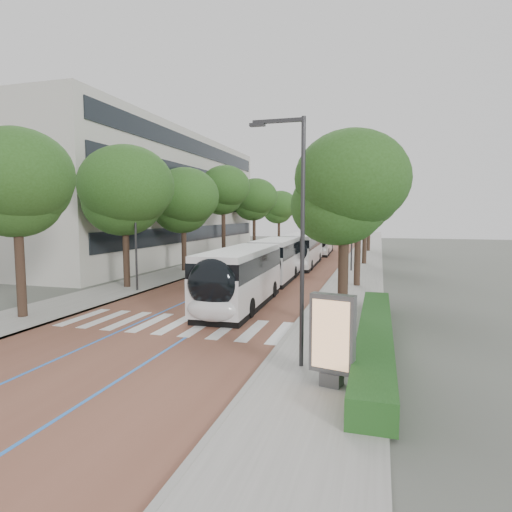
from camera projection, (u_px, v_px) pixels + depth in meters
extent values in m
plane|color=#51544C|center=(161.00, 330.00, 18.81)|extent=(160.00, 160.00, 0.00)
cube|color=brown|center=(308.00, 253.00, 57.04)|extent=(11.00, 140.00, 0.02)
cube|color=gray|center=(254.00, 251.00, 59.12)|extent=(4.00, 140.00, 0.12)
cube|color=gray|center=(366.00, 254.00, 54.96)|extent=(4.00, 140.00, 0.12)
cube|color=gray|center=(267.00, 251.00, 58.59)|extent=(0.20, 140.00, 0.14)
cube|color=gray|center=(351.00, 253.00, 55.49)|extent=(0.20, 140.00, 0.14)
cube|color=silver|center=(83.00, 317.00, 21.10)|extent=(0.55, 3.60, 0.01)
cube|color=silver|center=(105.00, 319.00, 20.75)|extent=(0.55, 3.60, 0.01)
cube|color=silver|center=(128.00, 321.00, 20.41)|extent=(0.55, 3.60, 0.01)
cube|color=silver|center=(151.00, 322.00, 20.06)|extent=(0.55, 3.60, 0.01)
cube|color=silver|center=(175.00, 324.00, 19.71)|extent=(0.55, 3.60, 0.01)
cube|color=silver|center=(200.00, 326.00, 19.36)|extent=(0.55, 3.60, 0.01)
cube|color=silver|center=(226.00, 328.00, 19.02)|extent=(0.55, 3.60, 0.01)
cube|color=silver|center=(253.00, 330.00, 18.67)|extent=(0.55, 3.60, 0.01)
cube|color=silver|center=(281.00, 333.00, 18.32)|extent=(0.55, 3.60, 0.01)
cube|color=blue|center=(296.00, 252.00, 57.49)|extent=(0.12, 126.00, 0.01)
cube|color=blue|center=(320.00, 253.00, 56.60)|extent=(0.12, 126.00, 0.01)
cube|color=#A19F95|center=(128.00, 198.00, 50.31)|extent=(18.00, 40.00, 14.00)
cube|color=black|center=(199.00, 233.00, 48.19)|extent=(0.12, 38.00, 1.60)
cube|color=black|center=(199.00, 204.00, 47.88)|extent=(0.12, 38.00, 1.60)
cube|color=black|center=(198.00, 175.00, 47.57)|extent=(0.12, 38.00, 1.60)
cube|color=black|center=(198.00, 148.00, 47.28)|extent=(0.12, 38.00, 1.60)
cube|color=#1C4718|center=(375.00, 335.00, 16.24)|extent=(1.20, 14.00, 0.80)
cylinder|color=#2E2E30|center=(302.00, 244.00, 13.66)|extent=(0.14, 0.14, 8.00)
cube|color=#2E2E30|center=(279.00, 121.00, 13.50)|extent=(1.70, 0.12, 0.12)
cube|color=#2E2E30|center=(257.00, 125.00, 13.71)|extent=(0.50, 0.20, 0.10)
cylinder|color=#2E2E30|center=(352.00, 225.00, 37.55)|extent=(0.14, 0.14, 8.00)
cube|color=#2E2E30|center=(344.00, 181.00, 37.40)|extent=(1.70, 0.12, 0.12)
cube|color=#2E2E30|center=(336.00, 182.00, 37.60)|extent=(0.50, 0.20, 0.10)
cylinder|color=#2E2E30|center=(136.00, 229.00, 27.75)|extent=(0.14, 0.14, 8.00)
cylinder|color=black|center=(21.00, 273.00, 20.68)|extent=(0.44, 0.44, 4.49)
ellipsoid|color=#234817|center=(16.00, 188.00, 20.28)|extent=(5.17, 5.17, 4.40)
cylinder|color=black|center=(126.00, 255.00, 29.28)|extent=(0.44, 0.44, 4.54)
ellipsoid|color=#234817|center=(124.00, 195.00, 28.88)|extent=(6.33, 6.33, 5.38)
cylinder|color=black|center=(184.00, 248.00, 37.89)|extent=(0.44, 0.44, 4.29)
ellipsoid|color=#234817|center=(183.00, 203.00, 37.51)|extent=(5.90, 5.90, 5.01)
cylinder|color=black|center=(224.00, 236.00, 47.40)|extent=(0.44, 0.44, 5.32)
ellipsoid|color=#234817|center=(223.00, 192.00, 46.93)|extent=(5.46, 5.46, 4.64)
cylinder|color=black|center=(254.00, 234.00, 58.89)|extent=(0.44, 0.44, 4.87)
ellipsoid|color=#234817|center=(254.00, 201.00, 58.46)|extent=(5.92, 5.92, 5.03)
cylinder|color=black|center=(279.00, 232.00, 73.26)|extent=(0.44, 0.44, 4.31)
ellipsoid|color=#234817|center=(279.00, 209.00, 72.88)|extent=(5.71, 5.71, 4.85)
cylinder|color=black|center=(343.00, 283.00, 18.38)|extent=(0.44, 0.44, 4.23)
ellipsoid|color=#234817|center=(345.00, 193.00, 18.01)|extent=(4.77, 4.77, 4.05)
cylinder|color=black|center=(357.00, 253.00, 29.83)|extent=(0.44, 0.44, 4.77)
ellipsoid|color=#234817|center=(359.00, 190.00, 29.41)|extent=(5.82, 5.82, 4.95)
cylinder|color=black|center=(364.00, 245.00, 43.24)|extent=(0.44, 0.44, 4.09)
ellipsoid|color=#234817|center=(365.00, 208.00, 42.88)|extent=(5.62, 5.62, 4.78)
cylinder|color=black|center=(369.00, 236.00, 58.53)|extent=(0.44, 0.44, 4.16)
ellipsoid|color=#234817|center=(369.00, 209.00, 58.16)|extent=(5.63, 5.63, 4.79)
cylinder|color=black|center=(263.00, 264.00, 28.34)|extent=(2.33, 0.97, 2.30)
cube|color=silver|center=(241.00, 284.00, 23.44)|extent=(2.79, 9.43, 1.82)
cube|color=black|center=(241.00, 264.00, 23.33)|extent=(2.82, 9.25, 0.97)
cube|color=silver|center=(241.00, 252.00, 23.27)|extent=(2.73, 9.24, 0.31)
cube|color=black|center=(241.00, 304.00, 23.55)|extent=(2.73, 9.06, 0.35)
cube|color=silver|center=(276.00, 265.00, 32.55)|extent=(2.74, 7.81, 1.82)
cube|color=black|center=(276.00, 250.00, 32.44)|extent=(2.77, 7.66, 0.97)
cube|color=silver|center=(276.00, 241.00, 32.38)|extent=(2.68, 7.66, 0.31)
cube|color=black|center=(276.00, 279.00, 32.66)|extent=(2.68, 7.50, 0.35)
ellipsoid|color=black|center=(212.00, 284.00, 19.00)|extent=(2.38, 1.17, 2.28)
ellipsoid|color=silver|center=(212.00, 309.00, 19.07)|extent=(2.38, 1.07, 1.14)
cylinder|color=black|center=(207.00, 305.00, 21.60)|extent=(0.33, 1.01, 1.00)
cylinder|color=black|center=(250.00, 308.00, 21.04)|extent=(0.33, 1.01, 1.00)
cylinder|color=black|center=(266.00, 271.00, 34.52)|extent=(0.33, 1.01, 1.00)
cylinder|color=black|center=(294.00, 272.00, 33.96)|extent=(0.33, 1.01, 1.00)
cylinder|color=black|center=(238.00, 288.00, 26.77)|extent=(0.33, 1.01, 1.00)
cylinder|color=black|center=(273.00, 289.00, 26.21)|extent=(0.33, 1.01, 1.00)
cube|color=silver|center=(304.00, 253.00, 42.43)|extent=(2.93, 12.08, 1.82)
cube|color=black|center=(304.00, 242.00, 42.32)|extent=(2.96, 11.84, 0.97)
cube|color=silver|center=(304.00, 235.00, 42.26)|extent=(2.87, 11.84, 0.31)
cube|color=black|center=(304.00, 264.00, 42.53)|extent=(2.86, 11.60, 0.35)
ellipsoid|color=black|center=(295.00, 250.00, 36.71)|extent=(2.39, 1.18, 2.28)
ellipsoid|color=silver|center=(294.00, 264.00, 36.77)|extent=(2.38, 1.08, 1.14)
cylinder|color=black|center=(286.00, 264.00, 39.30)|extent=(0.34, 1.01, 1.00)
cylinder|color=black|center=(311.00, 265.00, 38.75)|extent=(0.34, 1.01, 1.00)
cylinder|color=black|center=(298.00, 257.00, 46.44)|extent=(0.34, 1.01, 1.00)
cylinder|color=black|center=(319.00, 257.00, 45.90)|extent=(0.34, 1.01, 1.00)
cube|color=silver|center=(321.00, 244.00, 55.79)|extent=(3.05, 12.10, 1.82)
cube|color=black|center=(321.00, 235.00, 55.68)|extent=(3.08, 11.86, 0.97)
cube|color=silver|center=(321.00, 230.00, 55.62)|extent=(2.99, 11.86, 0.31)
cube|color=black|center=(321.00, 252.00, 55.90)|extent=(2.98, 11.62, 0.35)
ellipsoid|color=black|center=(317.00, 241.00, 50.06)|extent=(2.40, 1.21, 2.28)
ellipsoid|color=silver|center=(317.00, 250.00, 50.12)|extent=(2.39, 1.11, 1.14)
cylinder|color=black|center=(309.00, 252.00, 52.64)|extent=(0.35, 1.01, 1.00)
cylinder|color=black|center=(328.00, 252.00, 52.12)|extent=(0.35, 1.01, 1.00)
cylinder|color=black|center=(315.00, 247.00, 59.80)|extent=(0.35, 1.01, 1.00)
cylinder|color=black|center=(332.00, 248.00, 59.28)|extent=(0.35, 1.01, 1.00)
cube|color=#59595B|center=(332.00, 379.00, 12.42)|extent=(0.69, 0.62, 0.40)
cube|color=#59595B|center=(332.00, 333.00, 12.29)|extent=(1.34, 0.62, 2.29)
cube|color=#E5AC79|center=(330.00, 335.00, 12.13)|extent=(1.07, 0.26, 1.99)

